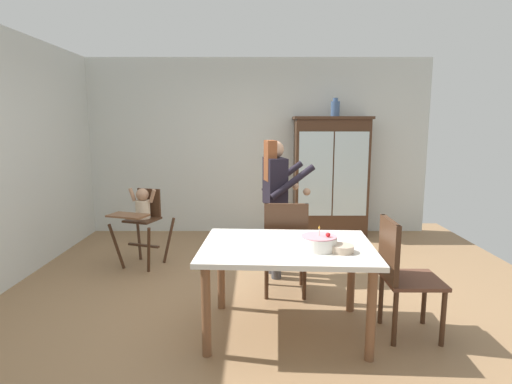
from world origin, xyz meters
name	(u,v)px	position (x,y,z in m)	size (l,w,h in m)	color
ground_plane	(257,298)	(0.00, 0.00, 0.00)	(6.24, 6.24, 0.00)	#93704C
wall_back	(256,147)	(0.00, 2.63, 1.35)	(5.32, 0.06, 2.70)	silver
china_cabinet	(330,177)	(1.12, 2.37, 0.91)	(1.15, 0.48, 1.81)	#422819
ceramic_vase	(334,108)	(1.16, 2.37, 1.93)	(0.13, 0.13, 0.27)	#3D567F
high_chair_with_toddler	(141,213)	(-1.37, 0.96, 0.65)	(0.73, 0.81, 0.95)	#422819
adult_person	(275,191)	(0.20, 0.62, 0.97)	(0.58, 0.56, 1.53)	#47474C
dining_table	(286,256)	(0.24, -0.66, 0.65)	(1.42, 1.06, 0.74)	silver
birthday_cake	(318,242)	(0.47, -0.77, 0.79)	(0.28, 0.28, 0.19)	white
serving_bowl	(341,248)	(0.64, -0.84, 0.77)	(0.18, 0.18, 0.06)	#C6AD93
dining_chair_far_side	(285,242)	(0.28, 0.06, 0.56)	(0.45, 0.45, 0.96)	#422819
dining_chair_right_end	(399,269)	(1.14, -0.71, 0.56)	(0.44, 0.44, 0.96)	#422819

